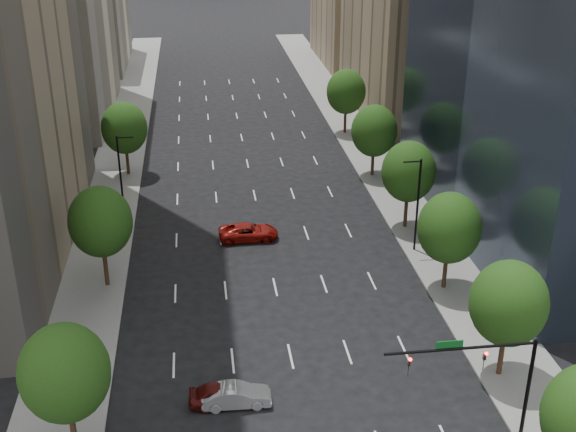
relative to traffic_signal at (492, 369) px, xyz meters
name	(u,v)px	position (x,y,z in m)	size (l,w,h in m)	color
sidewalk_left	(100,244)	(-26.03, 30.00, -5.10)	(6.00, 200.00, 0.15)	slate
sidewalk_right	(419,226)	(4.97, 30.00, -5.10)	(6.00, 200.00, 0.15)	slate
filler_left	(84,15)	(-35.53, 106.00, 3.83)	(14.00, 26.00, 18.00)	beige
parking_tan_right	(411,7)	(14.47, 70.00, 9.83)	(14.00, 30.00, 30.00)	#8C7759
filler_right	(359,18)	(14.47, 103.00, 2.83)	(14.00, 26.00, 16.00)	#8C7759
tree_right_1	(509,303)	(3.47, 6.00, 0.58)	(5.20, 5.20, 8.75)	#382316
tree_right_2	(449,228)	(3.47, 18.00, 0.43)	(5.20, 5.20, 8.61)	#382316
tree_right_3	(409,172)	(3.47, 30.00, 0.72)	(5.20, 5.20, 8.89)	#382316
tree_right_4	(374,131)	(3.47, 44.00, 0.29)	(5.20, 5.20, 8.46)	#382316
tree_right_5	(346,92)	(3.47, 60.00, 0.58)	(5.20, 5.20, 8.75)	#382316
tree_left_0	(65,373)	(-24.53, 2.00, 0.58)	(5.20, 5.20, 8.75)	#382316
tree_left_1	(100,222)	(-24.53, 22.00, 0.79)	(5.20, 5.20, 8.97)	#382316
tree_left_2	(124,128)	(-24.53, 48.00, 0.50)	(5.20, 5.20, 8.68)	#382316
streetlight_rn	(417,203)	(2.91, 25.00, -0.33)	(1.70, 0.20, 9.00)	black
streetlight_ln	(121,176)	(-23.96, 35.00, -0.33)	(1.70, 0.20, 9.00)	black
traffic_signal	(492,369)	(0.00, 0.00, 0.00)	(9.12, 0.40, 7.38)	black
car_maroon	(224,394)	(-15.53, 5.32, -4.39)	(1.84, 4.58, 1.56)	#430D0B
car_silver	(236,396)	(-14.72, 5.11, -4.43)	(1.58, 4.54, 1.49)	#A1A1A6
car_red_far	(248,232)	(-12.03, 29.32, -4.39)	(2.60, 5.64, 1.57)	maroon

